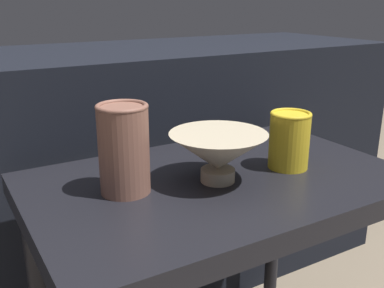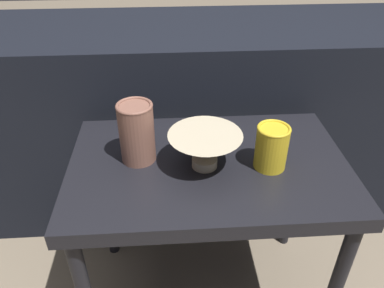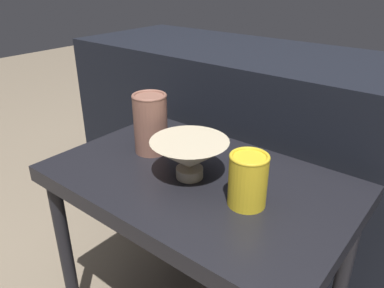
{
  "view_description": "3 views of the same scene",
  "coord_description": "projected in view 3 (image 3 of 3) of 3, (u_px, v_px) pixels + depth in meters",
  "views": [
    {
      "loc": [
        -0.44,
        -0.65,
        0.85
      ],
      "look_at": [
        -0.05,
        0.01,
        0.6
      ],
      "focal_mm": 42.0,
      "sensor_mm": 36.0,
      "label": 1
    },
    {
      "loc": [
        -0.09,
        -0.74,
        1.09
      ],
      "look_at": [
        -0.04,
        0.0,
        0.58
      ],
      "focal_mm": 35.0,
      "sensor_mm": 36.0,
      "label": 2
    },
    {
      "loc": [
        0.46,
        -0.59,
        0.96
      ],
      "look_at": [
        -0.02,
        0.01,
        0.6
      ],
      "focal_mm": 35.0,
      "sensor_mm": 36.0,
      "label": 3
    }
  ],
  "objects": [
    {
      "name": "couch_backdrop",
      "position": [
        289.0,
        160.0,
        1.3
      ],
      "size": [
        1.65,
        0.5,
        0.71
      ],
      "color": "black",
      "rests_on": "ground_plane"
    },
    {
      "name": "table",
      "position": [
        198.0,
        199.0,
        0.89
      ],
      "size": [
        0.7,
        0.44,
        0.53
      ],
      "color": "black",
      "rests_on": "ground_plane"
    },
    {
      "name": "vase_colorful_right",
      "position": [
        248.0,
        179.0,
        0.74
      ],
      "size": [
        0.08,
        0.08,
        0.11
      ],
      "color": "gold",
      "rests_on": "table"
    },
    {
      "name": "bowl",
      "position": [
        190.0,
        155.0,
        0.84
      ],
      "size": [
        0.18,
        0.18,
        0.09
      ],
      "color": "#C1B293",
      "rests_on": "table"
    },
    {
      "name": "vase_textured_left",
      "position": [
        150.0,
        123.0,
        0.95
      ],
      "size": [
        0.09,
        0.09,
        0.15
      ],
      "color": "brown",
      "rests_on": "table"
    }
  ]
}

